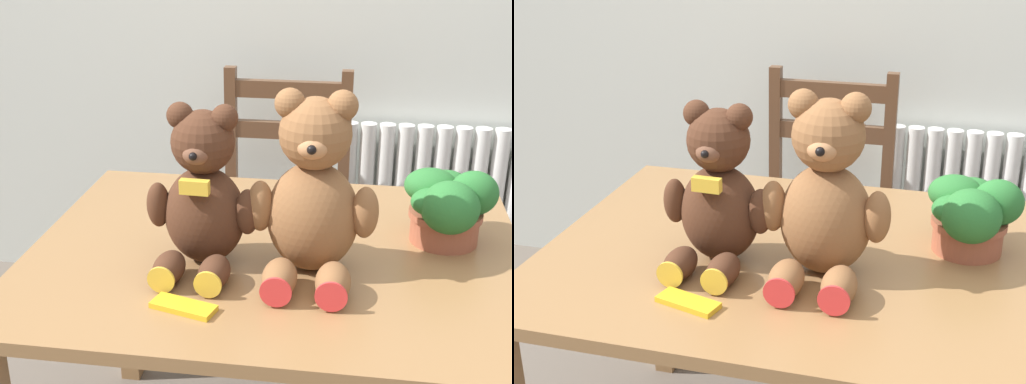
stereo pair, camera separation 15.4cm
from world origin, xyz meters
TOP-DOWN VIEW (x-y plane):
  - radiator at (0.52, 1.51)m, footprint 0.81×0.10m
  - dining_table at (0.00, 0.46)m, footprint 1.15×0.91m
  - wooden_chair_behind at (-0.07, 1.24)m, footprint 0.44×0.39m
  - teddy_bear_left at (-0.15, 0.37)m, footprint 0.26×0.26m
  - teddy_bear_right at (0.09, 0.37)m, footprint 0.28×0.28m
  - potted_plant at (0.39, 0.56)m, footprint 0.21×0.23m
  - chocolate_bar at (-0.15, 0.17)m, footprint 0.14×0.08m

SIDE VIEW (x-z plane):
  - radiator at x=0.52m, z-range -0.03..0.68m
  - wooden_chair_behind at x=-0.07m, z-range -0.01..0.93m
  - dining_table at x=0.00m, z-range 0.25..0.96m
  - chocolate_bar at x=-0.15m, z-range 0.71..0.72m
  - potted_plant at x=0.39m, z-range 0.71..0.89m
  - teddy_bear_left at x=-0.15m, z-range 0.68..1.05m
  - teddy_bear_right at x=0.09m, z-range 0.68..1.08m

